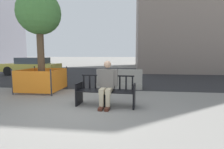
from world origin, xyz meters
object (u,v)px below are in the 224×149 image
(seated_person, at_px, (107,83))
(car_taxi_near, at_px, (32,66))
(street_bench, at_px, (106,92))
(street_tree, at_px, (39,14))
(jersey_barrier_centre, at_px, (119,81))
(construction_fence, at_px, (42,79))

(seated_person, bearing_deg, car_taxi_near, 133.01)
(street_bench, distance_m, street_tree, 4.28)
(street_bench, bearing_deg, street_tree, 149.58)
(jersey_barrier_centre, height_order, street_tree, street_tree)
(street_bench, xyz_separation_m, jersey_barrier_centre, (0.18, 2.72, -0.06))
(jersey_barrier_centre, bearing_deg, construction_fence, -161.77)
(construction_fence, bearing_deg, street_tree, 0.00)
(construction_fence, relative_size, car_taxi_near, 0.38)
(seated_person, xyz_separation_m, street_tree, (-2.94, 1.76, 2.36))
(street_tree, height_order, car_taxi_near, street_tree)
(street_bench, height_order, jersey_barrier_centre, street_bench)
(seated_person, distance_m, car_taxi_near, 9.87)
(street_tree, bearing_deg, seated_person, -30.94)
(street_tree, bearing_deg, construction_fence, 180.00)
(seated_person, distance_m, street_tree, 4.16)
(jersey_barrier_centre, distance_m, car_taxi_near, 8.19)
(seated_person, distance_m, construction_fence, 3.44)
(street_bench, relative_size, jersey_barrier_centre, 0.86)
(car_taxi_near, bearing_deg, street_bench, -46.92)
(street_bench, distance_m, construction_fence, 3.37)
(jersey_barrier_centre, height_order, construction_fence, construction_fence)
(street_tree, distance_m, car_taxi_near, 7.07)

